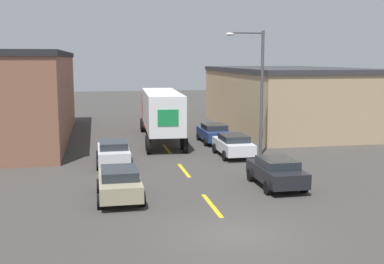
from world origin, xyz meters
TOP-DOWN VIEW (x-y plane):
  - ground_plane at (0.00, 0.00)m, footprint 160.00×160.00m
  - road_centerline at (0.00, 10.28)m, footprint 0.20×16.86m
  - warehouse_right at (12.22, 25.40)m, footprint 10.69×19.52m
  - semi_truck at (0.08, 20.89)m, footprint 3.40×13.06m
  - parked_car_right_mid at (3.87, 13.57)m, footprint 2.04×4.12m
  - parked_car_left_near at (-3.87, 5.26)m, footprint 2.04×4.12m
  - parked_car_right_far at (3.87, 18.83)m, footprint 2.04×4.12m
  - parked_car_left_far at (-3.87, 12.56)m, footprint 2.04×4.12m
  - parked_car_right_near at (3.87, 5.93)m, footprint 2.04×4.12m
  - street_lamp at (5.47, 13.68)m, footprint 2.56×0.32m

SIDE VIEW (x-z plane):
  - ground_plane at x=0.00m, z-range 0.00..0.00m
  - road_centerline at x=0.00m, z-range 0.00..0.01m
  - parked_car_right_mid at x=3.87m, z-range 0.05..1.49m
  - parked_car_left_near at x=-3.87m, z-range 0.05..1.49m
  - parked_car_right_far at x=3.87m, z-range 0.05..1.49m
  - parked_car_left_far at x=-3.87m, z-range 0.05..1.49m
  - parked_car_right_near at x=3.87m, z-range 0.05..1.49m
  - semi_truck at x=0.08m, z-range 0.39..4.25m
  - warehouse_right at x=12.22m, z-range 0.01..5.52m
  - street_lamp at x=5.47m, z-range 0.65..8.72m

